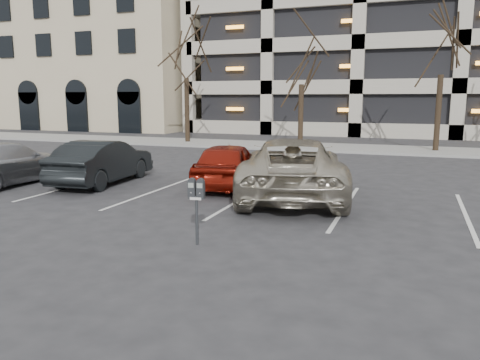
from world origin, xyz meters
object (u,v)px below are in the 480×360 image
parking_meter (196,195)px  tree_b (302,45)px  tree_a (186,37)px  car_red (228,164)px  suv_silver (293,167)px  car_silver (5,163)px  tree_c (444,25)px  car_dark (103,162)px

parking_meter → tree_b: bearing=89.9°
tree_a → car_red: bearing=-58.2°
car_red → suv_silver: bearing=150.9°
suv_silver → car_silver: suv_silver is taller
tree_c → suv_silver: size_ratio=1.34×
suv_silver → parking_meter: bearing=69.3°
car_silver → tree_c: bearing=-134.4°
tree_b → tree_a: bearing=180.0°
tree_b → car_silver: bearing=-113.6°
tree_a → car_silver: size_ratio=1.84×
tree_c → tree_a: bearing=180.0°
tree_c → tree_b: bearing=180.0°
car_red → car_dark: bearing=3.2°
car_silver → car_dark: bearing=-157.4°
tree_a → car_red: tree_a is taller
tree_c → car_red: 14.84m
tree_a → tree_c: bearing=0.0°
car_dark → tree_c: bearing=-133.7°
tree_c → car_silver: size_ratio=1.83×
tree_b → suv_silver: bearing=-77.8°
parking_meter → car_red: bearing=99.0°
tree_b → car_red: bearing=-87.4°
suv_silver → car_dark: 6.27m
parking_meter → suv_silver: 4.97m
parking_meter → car_red: 5.96m
car_red → parking_meter: bearing=96.3°
tree_c → car_silver: 20.31m
tree_a → tree_c: 14.00m
tree_a → car_silver: (0.73, -14.35, -5.57)m
tree_b → car_dark: (-3.46, -13.09, -4.86)m
car_red → car_silver: (-6.81, -2.19, -0.01)m
parking_meter → suv_silver: bearing=75.9°
car_red → car_silver: size_ratio=0.87×
car_silver → tree_a: bearing=-88.7°
tree_b → suv_silver: 14.08m
tree_c → car_red: bearing=-118.0°
tree_a → car_red: size_ratio=2.11×
tree_a → car_red: 15.35m
car_dark → car_silver: (-2.81, -1.26, -0.02)m
tree_c → car_red: tree_c is taller
car_dark → car_red: bearing=-172.1°
tree_c → car_silver: tree_c is taller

